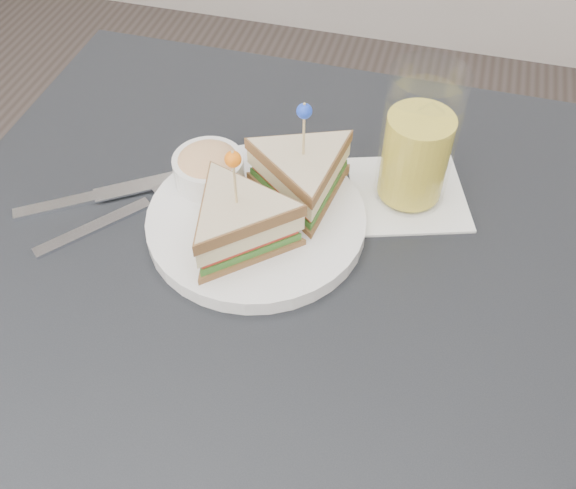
{
  "coord_description": "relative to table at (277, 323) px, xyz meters",
  "views": [
    {
      "loc": [
        0.12,
        -0.39,
        1.27
      ],
      "look_at": [
        0.01,
        0.01,
        0.8
      ],
      "focal_mm": 40.0,
      "sensor_mm": 36.0,
      "label": 1
    }
  ],
  "objects": [
    {
      "name": "cutlery_knife",
      "position": [
        -0.23,
        0.07,
        0.08
      ],
      "size": [
        0.19,
        0.14,
        0.01
      ],
      "rotation": [
        0.0,
        0.0,
        -0.97
      ],
      "color": "white",
      "rests_on": "table"
    },
    {
      "name": "table",
      "position": [
        0.0,
        0.0,
        0.0
      ],
      "size": [
        0.8,
        0.8,
        0.75
      ],
      "color": "black",
      "rests_on": "ground"
    },
    {
      "name": "cutlery_fork",
      "position": [
        -0.19,
        0.05,
        0.08
      ],
      "size": [
        0.15,
        0.18,
        0.01
      ],
      "rotation": [
        0.0,
        0.0,
        -0.68
      ],
      "color": "silver",
      "rests_on": "table"
    },
    {
      "name": "drink_set",
      "position": [
        0.11,
        0.16,
        0.15
      ],
      "size": [
        0.16,
        0.16,
        0.16
      ],
      "rotation": [
        0.0,
        0.0,
        0.32
      ],
      "color": "white",
      "rests_on": "table"
    },
    {
      "name": "plate_meal",
      "position": [
        -0.04,
        0.07,
        0.11
      ],
      "size": [
        0.29,
        0.29,
        0.14
      ],
      "rotation": [
        0.0,
        0.0,
        0.21
      ],
      "color": "white",
      "rests_on": "table"
    }
  ]
}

